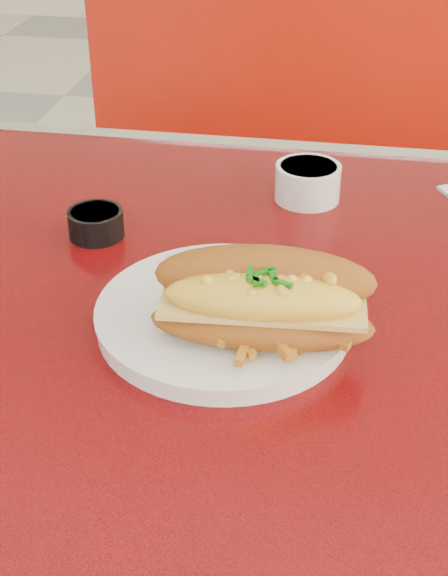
% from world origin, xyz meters
% --- Properties ---
extents(diner_table, '(1.23, 0.83, 0.77)m').
position_xyz_m(diner_table, '(0.00, 0.00, 0.61)').
color(diner_table, red).
rests_on(diner_table, ground).
extents(booth_bench_far, '(1.20, 0.51, 0.90)m').
position_xyz_m(booth_bench_far, '(0.00, 0.81, 0.29)').
color(booth_bench_far, '#A3180A').
rests_on(booth_bench_far, ground).
extents(dinner_plate, '(0.28, 0.28, 0.02)m').
position_xyz_m(dinner_plate, '(-0.14, -0.04, 0.78)').
color(dinner_plate, white).
rests_on(dinner_plate, diner_table).
extents(mac_hoagie, '(0.20, 0.11, 0.09)m').
position_xyz_m(mac_hoagie, '(-0.10, -0.07, 0.82)').
color(mac_hoagie, '#A2581A').
rests_on(mac_hoagie, dinner_plate).
extents(fries_pile, '(0.12, 0.12, 0.03)m').
position_xyz_m(fries_pile, '(-0.09, -0.07, 0.80)').
color(fries_pile, orange).
rests_on(fries_pile, dinner_plate).
extents(fork, '(0.05, 0.15, 0.00)m').
position_xyz_m(fork, '(-0.09, -0.01, 0.79)').
color(fork, silver).
rests_on(fork, dinner_plate).
extents(gravy_ramekin, '(0.10, 0.10, 0.04)m').
position_xyz_m(gravy_ramekin, '(-0.09, 0.24, 0.79)').
color(gravy_ramekin, white).
rests_on(gravy_ramekin, diner_table).
extents(sauce_cup_left, '(0.06, 0.06, 0.03)m').
position_xyz_m(sauce_cup_left, '(-0.31, 0.11, 0.79)').
color(sauce_cup_left, black).
rests_on(sauce_cup_left, diner_table).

